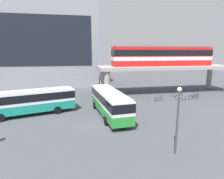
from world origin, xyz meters
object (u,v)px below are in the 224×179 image
at_px(station_building, 29,46).
at_px(bicycle_blue, 193,97).
at_px(pedestrian_near_building, 97,96).
at_px(bicycle_silver, 180,98).
at_px(bus_secondary, 31,100).
at_px(bicycle_orange, 178,95).
at_px(train, 162,56).
at_px(bicycle_red, 196,95).
at_px(bus_main, 109,100).
at_px(bicycle_green, 158,99).

xyz_separation_m(station_building, bicycle_blue, (30.33, -19.99, -9.15)).
relative_size(station_building, pedestrian_near_building, 20.12).
xyz_separation_m(station_building, bicycle_silver, (27.97, -19.84, -9.15)).
xyz_separation_m(bicycle_silver, pedestrian_near_building, (-13.98, 2.38, 0.37)).
relative_size(bus_secondary, bicycle_orange, 6.39).
height_order(train, bicycle_blue, train).
relative_size(bicycle_silver, pedestrian_near_building, 1.07).
bearing_deg(bus_secondary, bicycle_silver, 8.13).
height_order(bus_secondary, pedestrian_near_building, bus_secondary).
bearing_deg(train, bicycle_blue, -66.61).
xyz_separation_m(bus_secondary, bicycle_red, (27.03, 4.59, -1.63)).
xyz_separation_m(bicycle_silver, bicycle_blue, (2.37, -0.14, 0.00)).
height_order(station_building, bus_main, station_building).
relative_size(bus_main, pedestrian_near_building, 7.12).
relative_size(bus_main, bicycle_silver, 6.68).
height_order(bus_main, bus_secondary, same).
bearing_deg(train, bus_secondary, -156.55).
bearing_deg(bus_main, bicycle_silver, 22.89).
bearing_deg(pedestrian_near_building, bicycle_green, -14.08).
distance_m(station_building, bus_main, 30.32).
bearing_deg(bicycle_orange, bus_main, -150.38).
xyz_separation_m(bus_secondary, bicycle_silver, (23.28, 3.33, -1.63)).
height_order(bicycle_silver, bicycle_blue, same).
xyz_separation_m(train, bus_secondary, (-22.75, -9.87, -5.35)).
bearing_deg(pedestrian_near_building, bus_secondary, -148.47).
xyz_separation_m(bicycle_orange, bicycle_blue, (1.52, -2.58, 0.00)).
bearing_deg(bicycle_green, bicycle_blue, -0.35).
bearing_deg(bicycle_silver, bus_main, -157.11).
distance_m(bus_main, bus_secondary, 10.17).
distance_m(bicycle_orange, pedestrian_near_building, 14.83).
distance_m(train, bicycle_red, 9.74).
xyz_separation_m(bicycle_orange, bicycle_red, (2.90, -1.18, 0.00)).
bearing_deg(bus_secondary, bicycle_orange, 13.44).
xyz_separation_m(station_building, bus_main, (14.59, -25.49, -7.52)).
relative_size(bus_main, bus_secondary, 0.99).
bearing_deg(bicycle_orange, bicycle_blue, -59.58).
xyz_separation_m(station_building, bicycle_red, (31.71, -18.58, -9.15)).
relative_size(station_building, train, 1.58).
xyz_separation_m(bicycle_orange, pedestrian_near_building, (-14.83, -0.06, 0.37)).
distance_m(bicycle_red, bicycle_silver, 3.96).
bearing_deg(bicycle_blue, bicycle_silver, 176.50).
height_order(bicycle_red, bicycle_silver, same).
bearing_deg(pedestrian_near_building, bicycle_red, -3.60).
relative_size(bicycle_green, pedestrian_near_building, 1.06).
xyz_separation_m(train, bus_main, (-12.85, -12.19, -5.35)).
xyz_separation_m(bicycle_red, bicycle_green, (-7.83, -1.37, 0.00)).
bearing_deg(bicycle_orange, bicycle_red, -22.06).
distance_m(bus_secondary, bicycle_blue, 25.89).
bearing_deg(station_building, train, -25.86).
bearing_deg(bicycle_green, bicycle_orange, 27.33).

